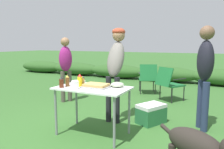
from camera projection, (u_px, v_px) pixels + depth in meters
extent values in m
plane|color=#336028|center=(93.00, 134.00, 3.39)|extent=(60.00, 60.00, 0.00)
ellipsoid|color=#2D5623|center=(42.00, 66.00, 10.62)|extent=(2.40, 0.90, 0.55)
ellipsoid|color=#2D5623|center=(76.00, 68.00, 9.76)|extent=(2.40, 0.90, 0.55)
ellipsoid|color=#2D5623|center=(117.00, 71.00, 8.90)|extent=(2.40, 0.90, 0.55)
ellipsoid|color=#2D5623|center=(166.00, 74.00, 8.03)|extent=(2.40, 0.90, 0.55)
cube|color=white|center=(93.00, 88.00, 3.28)|extent=(1.10, 0.64, 0.02)
cylinder|color=gray|center=(56.00, 112.00, 3.31)|extent=(0.04, 0.04, 0.71)
cylinder|color=gray|center=(114.00, 123.00, 2.89)|extent=(0.04, 0.04, 0.71)
cylinder|color=gray|center=(76.00, 104.00, 3.79)|extent=(0.04, 0.04, 0.71)
cylinder|color=gray|center=(129.00, 111.00, 3.37)|extent=(0.04, 0.04, 0.71)
cube|color=#9E9EA3|center=(96.00, 87.00, 3.28)|extent=(0.40, 0.28, 0.02)
cube|color=tan|center=(96.00, 85.00, 3.28)|extent=(0.35, 0.24, 0.04)
cylinder|color=white|center=(78.00, 82.00, 3.58)|extent=(0.23, 0.23, 0.05)
ellipsoid|color=#ADBC99|center=(117.00, 85.00, 3.30)|extent=(0.20, 0.20, 0.08)
cylinder|color=white|center=(76.00, 85.00, 3.15)|extent=(0.08, 0.08, 0.12)
cylinder|color=#B2893D|center=(82.00, 82.00, 3.41)|extent=(0.08, 0.08, 0.12)
cylinder|color=#4C4C4C|center=(82.00, 77.00, 3.40)|extent=(0.07, 0.07, 0.02)
cylinder|color=#562314|center=(61.00, 83.00, 3.26)|extent=(0.07, 0.07, 0.13)
cone|color=black|center=(61.00, 78.00, 3.25)|extent=(0.06, 0.06, 0.04)
cylinder|color=yellow|center=(80.00, 82.00, 3.33)|extent=(0.07, 0.07, 0.15)
cone|color=red|center=(80.00, 75.00, 3.32)|extent=(0.06, 0.06, 0.04)
cylinder|color=brown|center=(67.00, 82.00, 3.35)|extent=(0.06, 0.06, 0.14)
cone|color=gold|center=(67.00, 76.00, 3.34)|extent=(0.05, 0.05, 0.04)
cylinder|color=black|center=(109.00, 99.00, 3.88)|extent=(0.10, 0.10, 0.82)
cylinder|color=black|center=(117.00, 100.00, 3.81)|extent=(0.10, 0.10, 0.82)
ellipsoid|color=slate|center=(116.00, 59.00, 3.86)|extent=(0.30, 0.45, 0.69)
sphere|color=#936B4C|center=(119.00, 35.00, 3.91)|extent=(0.23, 0.23, 0.23)
ellipsoid|color=#993823|center=(119.00, 32.00, 3.90)|extent=(0.24, 0.24, 0.14)
cylinder|color=#232D4C|center=(200.00, 104.00, 3.62)|extent=(0.11, 0.11, 0.80)
cylinder|color=#232D4C|center=(205.00, 107.00, 3.44)|extent=(0.11, 0.11, 0.80)
ellipsoid|color=black|center=(205.00, 61.00, 3.43)|extent=(0.36, 0.41, 0.65)
sphere|color=brown|center=(207.00, 33.00, 3.37)|extent=(0.22, 0.22, 0.22)
cylinder|color=#4C473D|center=(63.00, 87.00, 5.19)|extent=(0.10, 0.10, 0.74)
cylinder|color=#4C473D|center=(70.00, 86.00, 5.28)|extent=(0.10, 0.10, 0.74)
ellipsoid|color=#931E70|center=(66.00, 59.00, 5.14)|extent=(0.36, 0.39, 0.59)
sphere|color=#936B4C|center=(65.00, 42.00, 5.08)|extent=(0.20, 0.20, 0.20)
ellipsoid|color=#28231E|center=(195.00, 144.00, 1.88)|extent=(0.60, 0.49, 0.24)
cylinder|color=#28231E|center=(167.00, 130.00, 2.13)|extent=(0.17, 0.12, 0.10)
cube|color=#19602D|center=(172.00, 85.00, 5.34)|extent=(0.64, 0.64, 0.03)
cube|color=#19602D|center=(164.00, 77.00, 5.16)|extent=(0.47, 0.39, 0.44)
cylinder|color=black|center=(160.00, 92.00, 5.43)|extent=(0.02, 0.02, 0.38)
cylinder|color=black|center=(172.00, 95.00, 5.09)|extent=(0.02, 0.02, 0.38)
cylinder|color=black|center=(172.00, 90.00, 5.63)|extent=(0.02, 0.02, 0.38)
cylinder|color=black|center=(184.00, 93.00, 5.29)|extent=(0.02, 0.02, 0.38)
cylinder|color=black|center=(166.00, 77.00, 5.51)|extent=(0.25, 0.36, 0.02)
cylinder|color=black|center=(180.00, 79.00, 5.11)|extent=(0.25, 0.36, 0.02)
cube|color=#19602D|center=(147.00, 79.00, 6.16)|extent=(0.60, 0.60, 0.03)
cube|color=#19602D|center=(149.00, 73.00, 5.86)|extent=(0.49, 0.32, 0.44)
cylinder|color=black|center=(141.00, 87.00, 6.01)|extent=(0.02, 0.02, 0.38)
cylinder|color=black|center=(155.00, 88.00, 5.98)|extent=(0.02, 0.02, 0.38)
cylinder|color=black|center=(140.00, 85.00, 6.40)|extent=(0.02, 0.02, 0.38)
cylinder|color=black|center=(153.00, 85.00, 6.38)|extent=(0.02, 0.02, 0.38)
cylinder|color=black|center=(139.00, 73.00, 6.15)|extent=(0.18, 0.39, 0.02)
cylinder|color=black|center=(156.00, 73.00, 6.13)|extent=(0.18, 0.39, 0.02)
cube|color=#286B3D|center=(151.00, 115.00, 3.84)|extent=(0.51, 0.57, 0.28)
cube|color=silver|center=(151.00, 106.00, 3.82)|extent=(0.51, 0.57, 0.06)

